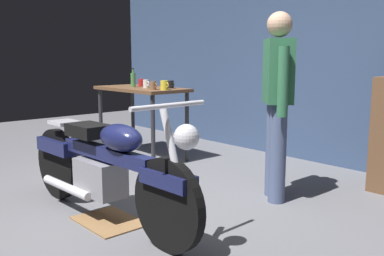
% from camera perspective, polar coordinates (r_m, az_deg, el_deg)
% --- Properties ---
extents(ground_plane, '(12.00, 12.00, 0.00)m').
position_cam_1_polar(ground_plane, '(3.64, -8.21, -11.40)').
color(ground_plane, slate).
extents(back_wall, '(8.00, 0.12, 3.10)m').
position_cam_1_polar(back_wall, '(5.47, 17.14, 11.73)').
color(back_wall, '#384C70').
rests_on(back_wall, ground_plane).
extents(workbench, '(1.30, 0.64, 0.90)m').
position_cam_1_polar(workbench, '(5.59, -6.68, 4.19)').
color(workbench, brown).
rests_on(workbench, ground_plane).
extents(motorcycle, '(2.19, 0.60, 1.00)m').
position_cam_1_polar(motorcycle, '(3.44, -11.51, -4.85)').
color(motorcycle, black).
rests_on(motorcycle, ground_plane).
extents(person_standing, '(0.44, 0.42, 1.67)m').
position_cam_1_polar(person_standing, '(3.91, 11.17, 3.92)').
color(person_standing, slate).
rests_on(person_standing, ground_plane).
extents(drip_tray, '(0.56, 0.40, 0.01)m').
position_cam_1_polar(drip_tray, '(3.54, -10.81, -11.98)').
color(drip_tray, olive).
rests_on(drip_tray, ground_plane).
extents(storage_bin, '(0.44, 0.32, 0.34)m').
position_cam_1_polar(storage_bin, '(5.42, -13.98, -2.79)').
color(storage_bin, gray).
rests_on(storage_bin, ground_plane).
extents(mug_red_diner, '(0.11, 0.08, 0.10)m').
position_cam_1_polar(mug_red_diner, '(5.78, -6.68, 5.96)').
color(mug_red_diner, red).
rests_on(mug_red_diner, workbench).
extents(mug_white_ceramic, '(0.11, 0.07, 0.10)m').
position_cam_1_polar(mug_white_ceramic, '(5.45, -6.06, 5.80)').
color(mug_white_ceramic, white).
rests_on(mug_white_ceramic, workbench).
extents(mug_yellow_tall, '(0.13, 0.09, 0.11)m').
position_cam_1_polar(mug_yellow_tall, '(5.10, -3.66, 5.64)').
color(mug_yellow_tall, yellow).
rests_on(mug_yellow_tall, workbench).
extents(mug_black_matte, '(0.12, 0.09, 0.09)m').
position_cam_1_polar(mug_black_matte, '(5.38, -2.86, 5.76)').
color(mug_black_matte, black).
rests_on(mug_black_matte, workbench).
extents(mug_brown_stoneware, '(0.11, 0.07, 0.10)m').
position_cam_1_polar(mug_brown_stoneware, '(5.14, -5.13, 5.60)').
color(mug_brown_stoneware, brown).
rests_on(mug_brown_stoneware, workbench).
extents(bottle, '(0.06, 0.06, 0.24)m').
position_cam_1_polar(bottle, '(5.64, -7.76, 6.35)').
color(bottle, '#4C8C4C').
rests_on(bottle, workbench).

